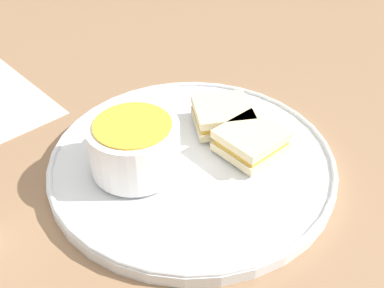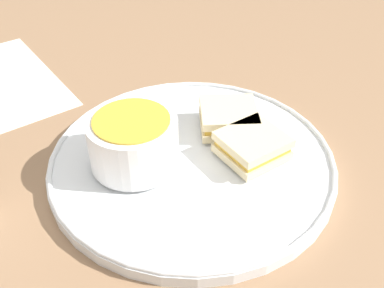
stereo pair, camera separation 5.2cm
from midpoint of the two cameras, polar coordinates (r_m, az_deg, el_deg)
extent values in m
plane|color=#8E6B4C|center=(0.54, 2.75, -2.95)|extent=(2.40, 2.40, 0.00)
cylinder|color=white|center=(0.53, 2.77, -2.38)|extent=(0.34, 0.34, 0.01)
torus|color=white|center=(0.53, 2.80, -1.68)|extent=(0.33, 0.33, 0.01)
cylinder|color=white|center=(0.52, -4.41, -2.07)|extent=(0.06, 0.06, 0.01)
cylinder|color=white|center=(0.50, -4.55, 0.16)|extent=(0.10, 0.10, 0.06)
cylinder|color=gold|center=(0.48, -4.71, 2.73)|extent=(0.08, 0.08, 0.01)
cube|color=silver|center=(0.59, -3.59, 3.55)|extent=(0.08, 0.02, 0.00)
ellipsoid|color=silver|center=(0.56, -8.16, 1.88)|extent=(0.04, 0.03, 0.01)
cube|color=beige|center=(0.53, 10.38, -1.04)|extent=(0.08, 0.08, 0.01)
cube|color=gold|center=(0.53, 10.49, -0.30)|extent=(0.07, 0.07, 0.01)
cube|color=beige|center=(0.52, 10.60, 0.46)|extent=(0.08, 0.08, 0.01)
cube|color=beige|center=(0.57, 7.20, 2.50)|extent=(0.09, 0.09, 0.01)
cube|color=gold|center=(0.56, 7.28, 3.22)|extent=(0.08, 0.08, 0.01)
cube|color=beige|center=(0.56, 7.35, 3.96)|extent=(0.09, 0.09, 0.01)
camera|label=1|loc=(0.03, -87.14, 2.29)|focal=42.00mm
camera|label=2|loc=(0.03, 92.86, -2.29)|focal=42.00mm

